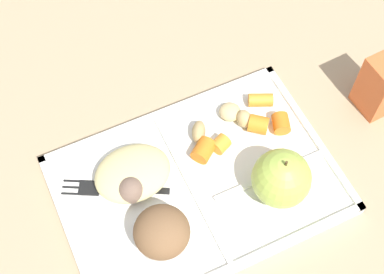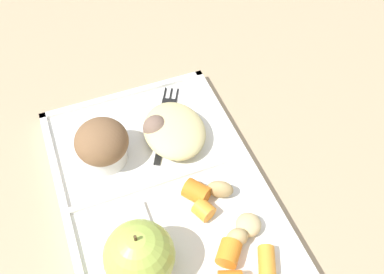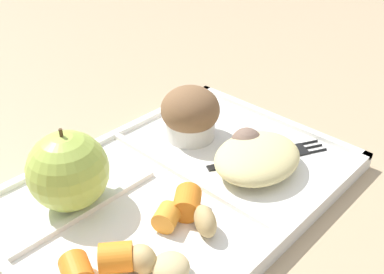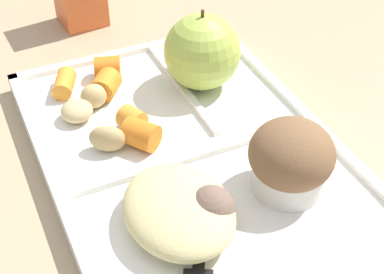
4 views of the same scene
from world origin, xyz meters
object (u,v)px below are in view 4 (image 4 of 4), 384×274
(lunch_tray, at_px, (190,156))
(green_apple, at_px, (202,52))
(bran_muffin, at_px, (291,159))
(plastic_fork, at_px, (199,256))

(lunch_tray, relative_size, green_apple, 4.33)
(lunch_tray, xyz_separation_m, green_apple, (-0.10, 0.06, 0.05))
(green_apple, distance_m, bran_muffin, 0.18)
(lunch_tray, xyz_separation_m, bran_muffin, (0.08, 0.06, 0.04))
(green_apple, relative_size, bran_muffin, 1.21)
(bran_muffin, bearing_deg, lunch_tray, -143.97)
(green_apple, xyz_separation_m, plastic_fork, (0.22, -0.11, -0.04))
(green_apple, height_order, bran_muffin, green_apple)
(green_apple, xyz_separation_m, bran_muffin, (0.18, 0.00, -0.01))
(lunch_tray, xyz_separation_m, plastic_fork, (0.12, -0.05, 0.01))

